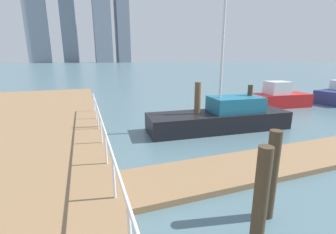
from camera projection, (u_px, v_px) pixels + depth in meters
ground_plane at (142, 110)px, 16.03m from camera, size 300.00×300.00×0.00m
floating_dock at (307, 156)px, 8.43m from camera, size 14.52×2.00×0.18m
dock_piling_0 at (249, 106)px, 12.19m from camera, size 0.25×0.25×2.17m
dock_piling_1 at (260, 204)px, 4.06m from camera, size 0.25×0.25×2.15m
dock_piling_2 at (197, 107)px, 11.26m from camera, size 0.30×0.30×2.41m
dock_piling_4 at (271, 175)px, 5.13m from camera, size 0.27×0.27×2.07m
moored_boat_2 at (222, 117)px, 11.73m from camera, size 7.27×2.46×7.27m
moored_boat_4 at (279, 98)px, 17.02m from camera, size 4.58×2.07×1.86m
skyline_tower_0 at (34, 3)px, 138.23m from camera, size 12.63×9.64×69.21m
skyline_tower_1 at (66, 0)px, 143.57m from camera, size 9.18×8.27×75.16m
skyline_tower_3 at (122, 25)px, 152.42m from camera, size 8.59×9.99×47.76m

